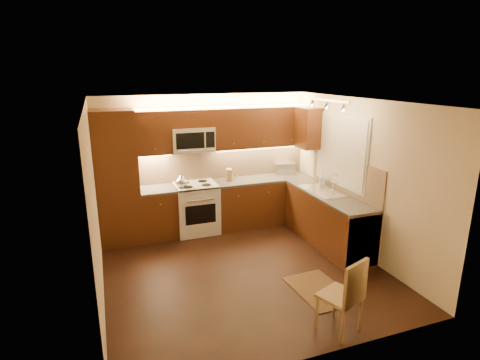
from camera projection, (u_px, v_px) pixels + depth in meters
name	position (u px, v px, depth m)	size (l,w,h in m)	color
floor	(243.00, 269.00, 5.86)	(4.00, 4.00, 0.01)	black
ceiling	(244.00, 102.00, 5.19)	(4.00, 4.00, 0.01)	beige
wall_back	(206.00, 161.00, 7.33)	(4.00, 0.01, 2.50)	beige
wall_front	(317.00, 249.00, 3.72)	(4.00, 0.01, 2.50)	beige
wall_left	(95.00, 207.00, 4.86)	(0.01, 4.00, 2.50)	beige
wall_right	(360.00, 178.00, 6.19)	(0.01, 4.00, 2.50)	beige
pantry	(117.00, 178.00, 6.54)	(0.70, 0.60, 2.30)	#41220D
base_cab_back_left	(159.00, 214.00, 6.96)	(0.62, 0.60, 0.86)	#41220D
counter_back_left	(157.00, 190.00, 6.84)	(0.62, 0.60, 0.04)	#383533
base_cab_back_right	(262.00, 201.00, 7.63)	(1.92, 0.60, 0.86)	#41220D
counter_back_right	(263.00, 179.00, 7.51)	(1.92, 0.60, 0.04)	#383533
base_cab_right	(327.00, 220.00, 6.67)	(0.60, 2.00, 0.86)	#41220D
counter_right	(329.00, 195.00, 6.55)	(0.60, 2.00, 0.04)	#383533
dishwasher	(352.00, 235.00, 6.04)	(0.58, 0.60, 0.84)	silver
backsplash_back	(224.00, 163.00, 7.46)	(3.30, 0.02, 0.60)	tan
backsplash_right	(345.00, 175.00, 6.56)	(0.02, 2.00, 0.60)	tan
upper_cab_back_left	(153.00, 133.00, 6.68)	(0.62, 0.35, 0.75)	#41220D
upper_cab_back_right	(261.00, 127.00, 7.35)	(1.92, 0.35, 0.75)	#41220D
upper_cab_bridge	(191.00, 118.00, 6.85)	(0.76, 0.35, 0.31)	#41220D
upper_cab_right_corner	(308.00, 128.00, 7.23)	(0.35, 0.50, 0.75)	#41220D
stove	(196.00, 208.00, 7.15)	(0.76, 0.65, 0.92)	silver
microwave	(192.00, 139.00, 6.94)	(0.76, 0.38, 0.44)	silver
window_frame	(341.00, 150.00, 6.59)	(0.03, 1.44, 1.24)	silver
window_blinds	(340.00, 150.00, 6.58)	(0.02, 1.36, 1.16)	silver
sink	(324.00, 187.00, 6.66)	(0.52, 0.86, 0.15)	silver
faucet	(334.00, 182.00, 6.70)	(0.20, 0.04, 0.30)	silver
track_light_bar	(327.00, 100.00, 6.08)	(0.04, 1.20, 0.03)	silver
kettle	(181.00, 181.00, 6.79)	(0.22, 0.22, 0.25)	silver
toaster_oven	(284.00, 168.00, 7.81)	(0.38, 0.29, 0.23)	silver
knife_block	(229.00, 175.00, 7.33)	(0.10, 0.16, 0.22)	#AB844D
spice_jar_a	(237.00, 176.00, 7.44)	(0.05, 0.05, 0.10)	silver
spice_jar_b	(229.00, 176.00, 7.42)	(0.04, 0.04, 0.11)	olive
spice_jar_c	(232.00, 177.00, 7.40)	(0.04, 0.04, 0.10)	silver
spice_jar_d	(233.00, 175.00, 7.53)	(0.04, 0.04, 0.10)	#965D2D
soap_bottle	(322.00, 179.00, 7.03)	(0.10, 0.10, 0.21)	silver
rug	(319.00, 290.00, 5.30)	(0.63, 0.95, 0.01)	black
dining_chair	(340.00, 294.00, 4.38)	(0.41, 0.41, 0.92)	#AB844D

